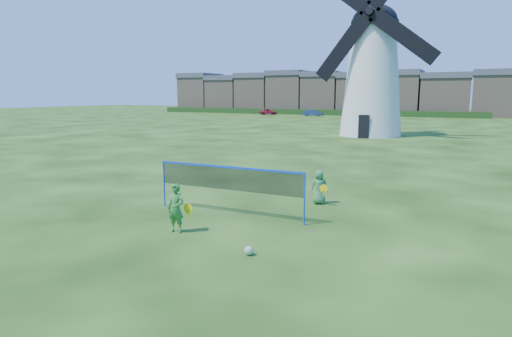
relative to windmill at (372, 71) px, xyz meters
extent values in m
plane|color=black|center=(2.20, -29.11, -5.76)|extent=(220.00, 220.00, 0.00)
ellipsoid|color=black|center=(0.00, 0.02, 4.27)|extent=(3.94, 3.94, 2.95)
cylinder|color=black|center=(0.00, 0.02, 4.27)|extent=(4.08, 4.08, 0.16)
cube|color=black|center=(0.00, -2.67, -4.76)|extent=(0.91, 0.11, 2.01)
cube|color=black|center=(0.00, -2.11, -1.21)|extent=(0.64, 0.11, 0.82)
cube|color=black|center=(0.00, -1.68, 1.71)|extent=(0.55, 0.11, 0.73)
cylinder|color=black|center=(0.00, -1.90, 4.81)|extent=(0.64, 1.09, 0.64)
cylinder|color=black|center=(0.00, 2.30, 5.09)|extent=(2.01, 0.11, 2.01)
cylinder|color=black|center=(0.00, 1.84, 5.09)|extent=(0.13, 1.64, 0.13)
cube|color=black|center=(-2.15, -2.12, 1.98)|extent=(4.88, 0.09, 5.85)
cube|color=black|center=(2.83, -2.12, 2.66)|extent=(5.85, 0.09, 4.88)
cylinder|color=blue|center=(-0.93, -28.86, -4.99)|extent=(0.05, 0.05, 1.55)
cylinder|color=blue|center=(4.07, -28.86, -4.99)|extent=(0.05, 0.05, 1.55)
cube|color=black|center=(1.57, -28.86, -4.61)|extent=(5.00, 0.02, 0.70)
cube|color=blue|center=(1.57, -28.86, -4.24)|extent=(5.00, 0.02, 0.06)
imported|color=#338033|center=(1.16, -31.05, -5.09)|extent=(0.51, 0.34, 1.35)
cylinder|color=#FFEE0D|center=(1.44, -30.87, -5.11)|extent=(0.28, 0.02, 0.28)
cube|color=#FFEE0D|center=(1.44, -30.87, -5.28)|extent=(0.03, 0.02, 0.20)
imported|color=#3F834A|center=(3.69, -26.27, -5.17)|extent=(0.67, 0.55, 1.18)
cylinder|color=#FFEE0D|center=(3.91, -26.49, -5.16)|extent=(0.28, 0.02, 0.28)
cube|color=#FFEE0D|center=(3.91, -26.49, -5.33)|extent=(0.03, 0.02, 0.20)
sphere|color=green|center=(3.73, -31.71, -5.65)|extent=(0.22, 0.22, 0.22)
cube|color=tan|center=(-46.43, 42.89, -2.15)|extent=(6.76, 8.00, 7.24)
cube|color=#4C4C54|center=(-46.43, 42.89, 1.97)|extent=(7.06, 8.40, 1.00)
cube|color=tan|center=(-39.37, 42.89, -2.46)|extent=(6.76, 8.00, 6.62)
cube|color=#4C4C54|center=(-39.37, 42.89, 1.35)|extent=(7.06, 8.40, 1.00)
cube|color=tan|center=(-32.30, 42.89, -2.27)|extent=(6.78, 8.00, 6.99)
cube|color=#4C4C54|center=(-32.30, 42.89, 1.72)|extent=(7.08, 8.40, 1.00)
cube|color=tan|center=(-25.12, 42.89, -2.09)|extent=(6.98, 8.00, 7.34)
cube|color=#4C4C54|center=(-25.12, 42.89, 2.08)|extent=(7.28, 8.40, 1.00)
cube|color=tan|center=(-17.98, 42.89, -2.27)|extent=(6.70, 8.00, 6.99)
cube|color=#4C4C54|center=(-17.98, 42.89, 1.72)|extent=(7.00, 8.40, 1.00)
cube|color=tan|center=(-10.97, 42.89, -2.42)|extent=(6.73, 8.00, 6.69)
cube|color=#4C4C54|center=(-10.97, 42.89, 1.42)|extent=(7.03, 8.40, 1.00)
cube|color=tan|center=(-3.70, 42.89, -2.28)|extent=(7.21, 8.00, 6.96)
cube|color=#4C4C54|center=(-3.70, 42.89, 1.70)|extent=(7.51, 8.40, 1.00)
cube|color=tan|center=(4.04, 42.89, -2.59)|extent=(7.67, 8.00, 6.35)
cube|color=#4C4C54|center=(4.04, 42.89, 1.09)|extent=(7.97, 8.40, 1.00)
cube|color=tan|center=(11.30, 42.89, -2.41)|extent=(6.25, 8.00, 6.71)
cube|color=#4C4C54|center=(11.30, 42.89, 1.44)|extent=(6.55, 8.40, 1.00)
cube|color=#193814|center=(-19.80, 36.89, -5.26)|extent=(62.00, 0.80, 1.00)
imported|color=maroon|center=(-25.67, 33.87, -5.21)|extent=(3.46, 2.12, 1.10)
imported|color=navy|center=(-16.65, 32.90, -5.21)|extent=(3.50, 1.53, 1.12)
camera|label=1|loc=(8.19, -40.46, -2.02)|focal=30.68mm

